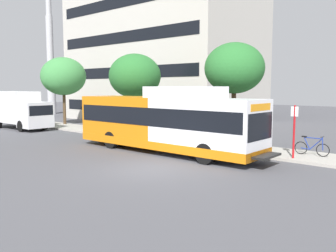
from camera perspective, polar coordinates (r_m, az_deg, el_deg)
name	(u,v)px	position (r m, az deg, el deg)	size (l,w,h in m)	color
ground_plane	(52,149)	(22.00, -18.10, -3.53)	(120.00, 120.00, 0.00)	#4C4C51
sidewalk_curb	(158,138)	(24.84, -1.67, -1.97)	(3.00, 56.00, 0.14)	#A8A399
transit_bus	(165,122)	(19.71, -0.48, 0.68)	(2.58, 12.25, 3.65)	white
bus_stop_sign_pole	(294,128)	(18.39, 19.57, -0.24)	(0.10, 0.36, 2.60)	red
bicycle_parked	(312,147)	(19.60, 22.05, -3.17)	(0.52, 1.76, 1.02)	black
street_tree_near_stop	(234,68)	(21.84, 10.59, 9.06)	(3.57, 3.57, 6.13)	#4C3823
street_tree_mid_block	(135,76)	(27.71, -5.33, 7.96)	(3.99, 3.99, 6.03)	#4C3823
street_tree_far_block	(63,76)	(35.13, -16.41, 7.64)	(4.17, 4.17, 6.28)	#4C3823
box_truck_background	(20,109)	(33.64, -22.70, 2.55)	(2.32, 7.01, 3.25)	silver
lattice_comm_tower	(50,43)	(51.46, -18.42, 12.46)	(1.10, 1.10, 28.57)	#B7B7BC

